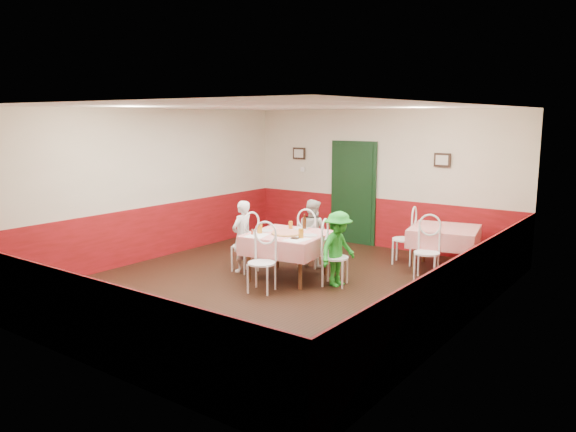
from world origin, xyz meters
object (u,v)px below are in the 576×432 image
Objects in this scene: chair_near at (261,263)px; diner_right at (338,249)px; chair_right at (335,258)px; pizza at (287,233)px; beer_bottle at (304,222)px; second_table at (444,249)px; chair_second_b at (427,253)px; chair_far at (311,242)px; glass_b at (301,233)px; chair_second_a at (404,239)px; glass_c at (291,225)px; glass_a at (260,229)px; wallet at (295,238)px; main_table at (288,256)px; diner_far at (312,233)px; chair_left at (245,246)px; diner_left at (242,236)px.

diner_right is (0.78, 0.96, 0.15)m from chair_near.
chair_right is 0.89m from pizza.
second_table is at bearing 40.50° from beer_bottle.
chair_far is at bearing -179.80° from chair_second_b.
pizza is at bearing -131.95° from second_table.
chair_right is 1.56m from chair_second_b.
glass_b is (0.36, -0.12, 0.06)m from pizza.
chair_second_a is at bearing 123.28° from chair_second_b.
glass_c is at bearing 83.62° from diner_right.
glass_a reaches higher than glass_c.
chair_near is at bearing -121.93° from second_table.
glass_b is at bearing -41.98° from glass_c.
chair_right is 0.71m from wallet.
glass_c is 1.14m from diner_right.
main_table is at bearing 155.24° from glass_b.
pizza is (-0.08, 0.78, 0.33)m from chair_near.
chair_second_b is 2.31m from pizza.
second_table is at bearing 45.22° from glass_a.
glass_a is 0.64× the size of beer_bottle.
diner_right is (1.01, -0.72, 0.15)m from chair_far.
diner_far is (-1.27, -1.12, 0.15)m from chair_second_a.
chair_far is at bearing 104.34° from wallet.
glass_b reaches higher than wallet.
chair_left is at bearing 161.10° from glass_a.
chair_left is at bearing -172.29° from main_table.
glass_a is at bearing 112.79° from diner_right.
main_table is 2.28m from chair_second_b.
main_table is 8.06× the size of glass_b.
chair_second_a is at bearing 143.46° from chair_left.
diner_far reaches higher than pizza.
chair_second_a is 1.99m from beer_bottle.
chair_right is 1.34m from glass_a.
beer_bottle is 1.11m from diner_left.
chair_second_b is at bearing 123.23° from chair_left.
chair_left is 0.74× the size of diner_far.
beer_bottle reaches higher than chair_right.
glass_a is 1.02× the size of glass_b.
beer_bottle is at bearing 120.24° from glass_b.
diner_right is at bearing -117.90° from second_table.
diner_right is (1.78, 0.24, -0.02)m from diner_left.
pizza is 3.30× the size of glass_b.
chair_right is 8.18× the size of wallet.
chair_right is 0.67m from glass_b.
diner_far is at bearing 142.71° from diner_left.
diner_right is at bearing 136.23° from chair_far.
chair_far is 1.21m from glass_a.
glass_b reaches higher than chair_near.
glass_b is at bearing 59.68° from wallet.
diner_far is at bearing 33.83° from chair_right.
diner_right is at bearing -11.90° from glass_c.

